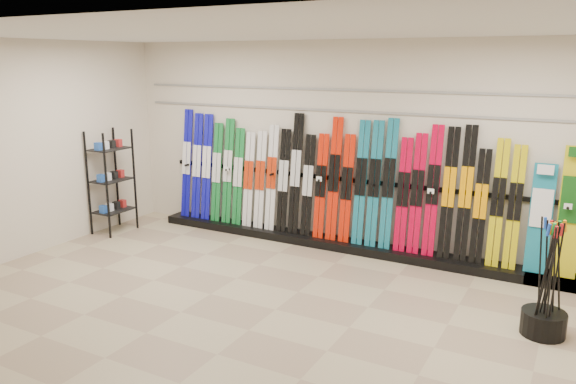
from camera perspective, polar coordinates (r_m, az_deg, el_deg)
The scene contains 12 objects.
floor at distance 6.40m, azimuth -1.29°, elevation -11.86°, with size 8.00×8.00×0.00m, color gray.
back_wall at distance 8.15m, azimuth 7.44°, elevation 4.59°, with size 8.00×8.00×0.00m, color beige.
left_wall at distance 8.61m, azimuth -25.18°, elevation 3.90°, with size 5.00×5.00×0.00m, color beige.
ceiling at distance 5.80m, azimuth -1.45°, elevation 16.04°, with size 8.00×8.00×0.00m, color silver.
ski_rack_base at distance 8.22m, azimuth 8.05°, elevation -5.72°, with size 8.00×0.40×0.12m, color black.
skis at distance 8.27m, azimuth 4.02°, elevation 0.94°, with size 5.37×0.24×1.82m.
snowboards at distance 7.61m, azimuth 26.68°, elevation -2.45°, with size 0.91×0.25×1.60m.
accessory_rack at distance 9.37m, azimuth -17.47°, elevation 1.01°, with size 0.40×0.60×1.65m, color black.
pole_bin at distance 6.38m, azimuth 24.50°, elevation -12.02°, with size 0.44×0.44×0.25m, color black.
ski_poles at distance 6.16m, azimuth 24.97°, elevation -8.05°, with size 0.29×0.38×1.18m.
slatwall_rail_0 at distance 8.07m, azimuth 7.50°, elevation 8.08°, with size 7.60×0.02×0.03m, color gray.
slatwall_rail_1 at distance 8.05m, azimuth 7.56°, elevation 10.20°, with size 7.60×0.02×0.03m, color gray.
Camera 1 is at (2.89, -5.02, 2.73)m, focal length 35.00 mm.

